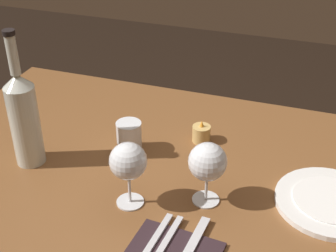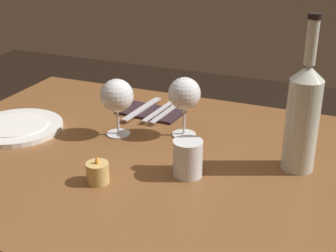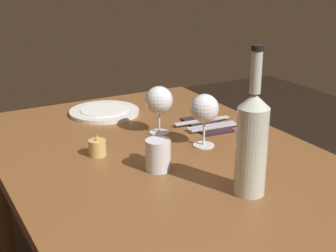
# 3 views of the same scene
# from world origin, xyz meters

# --- Properties ---
(dining_table) EXTENTS (1.30, 0.90, 0.74)m
(dining_table) POSITION_xyz_m (0.00, 0.00, 0.65)
(dining_table) COLOR brown
(dining_table) RESTS_ON ground
(wine_glass_left) EXTENTS (0.09, 0.09, 0.16)m
(wine_glass_left) POSITION_xyz_m (0.17, -0.08, 0.85)
(wine_glass_left) COLOR white
(wine_glass_left) RESTS_ON dining_table
(wine_glass_right) EXTENTS (0.09, 0.09, 0.17)m
(wine_glass_right) POSITION_xyz_m (-0.00, -0.15, 0.86)
(wine_glass_right) COLOR white
(wine_glass_right) RESTS_ON dining_table
(wine_bottle) EXTENTS (0.08, 0.08, 0.37)m
(wine_bottle) POSITION_xyz_m (-0.32, -0.07, 0.88)
(wine_bottle) COLOR silver
(wine_bottle) RESTS_ON dining_table
(water_tumbler) EXTENTS (0.07, 0.07, 0.09)m
(water_tumbler) POSITION_xyz_m (-0.09, 0.06, 0.78)
(water_tumbler) COLOR white
(water_tumbler) RESTS_ON dining_table
(votive_candle) EXTENTS (0.05, 0.05, 0.07)m
(votive_candle) POSITION_xyz_m (0.09, 0.17, 0.76)
(votive_candle) COLOR #DBB266
(votive_candle) RESTS_ON dining_table
(dinner_plate) EXTENTS (0.26, 0.26, 0.02)m
(dinner_plate) POSITION_xyz_m (0.45, -0.00, 0.75)
(dinner_plate) COLOR white
(dinner_plate) RESTS_ON dining_table
(folded_napkin) EXTENTS (0.20, 0.12, 0.01)m
(folded_napkin) POSITION_xyz_m (0.15, -0.26, 0.74)
(folded_napkin) COLOR #2D1E23
(folded_napkin) RESTS_ON dining_table
(fork_inner) EXTENTS (0.03, 0.18, 0.00)m
(fork_inner) POSITION_xyz_m (0.13, -0.26, 0.75)
(fork_inner) COLOR silver
(fork_inner) RESTS_ON folded_napkin
(fork_outer) EXTENTS (0.03, 0.18, 0.00)m
(fork_outer) POSITION_xyz_m (0.10, -0.26, 0.75)
(fork_outer) COLOR silver
(fork_outer) RESTS_ON folded_napkin
(table_knife) EXTENTS (0.04, 0.21, 0.00)m
(table_knife) POSITION_xyz_m (0.18, -0.26, 0.75)
(table_knife) COLOR silver
(table_knife) RESTS_ON folded_napkin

